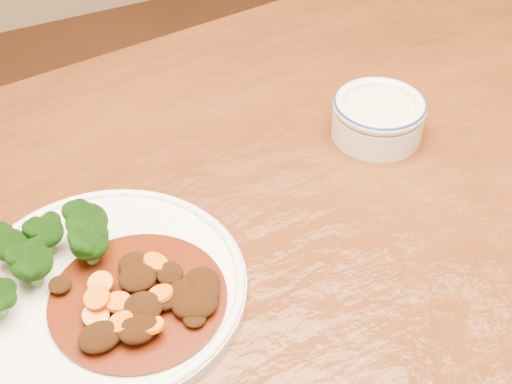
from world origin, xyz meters
name	(u,v)px	position (x,y,z in m)	size (l,w,h in m)	color
dining_table	(302,278)	(0.00, 0.00, 0.67)	(1.60, 1.08, 0.75)	#592B0F
dinner_plate	(106,287)	(-0.22, 0.01, 0.76)	(0.28, 0.28, 0.02)	white
broccoli_florets	(48,248)	(-0.26, 0.05, 0.79)	(0.14, 0.10, 0.05)	#5E8C48
mince_stew	(152,300)	(-0.19, -0.04, 0.77)	(0.17, 0.17, 0.03)	#4F1908
dip_bowl	(378,116)	(0.16, 0.11, 0.78)	(0.11, 0.11, 0.05)	silver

